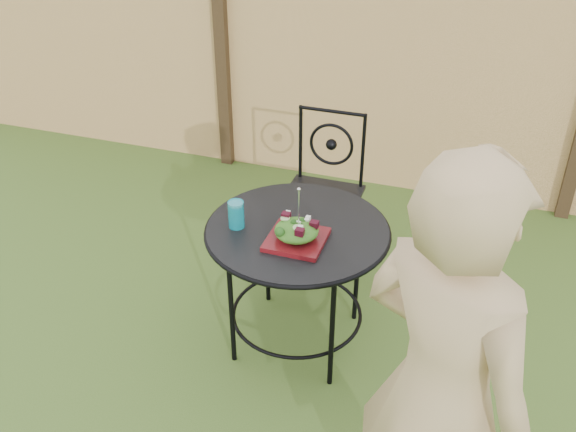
# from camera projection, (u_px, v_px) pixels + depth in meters

# --- Properties ---
(ground) EXTENTS (60.00, 60.00, 0.00)m
(ground) POSITION_uv_depth(u_px,v_px,m) (297.00, 385.00, 3.25)
(ground) COLOR #324D18
(ground) RESTS_ON ground
(fence) EXTENTS (8.00, 0.12, 1.90)m
(fence) POSITION_uv_depth(u_px,v_px,m) (395.00, 66.00, 4.50)
(fence) COLOR #F0B976
(fence) RESTS_ON ground
(patio_table) EXTENTS (0.92, 0.92, 0.72)m
(patio_table) POSITION_uv_depth(u_px,v_px,m) (297.00, 251.00, 3.23)
(patio_table) COLOR black
(patio_table) RESTS_ON ground
(patio_chair) EXTENTS (0.46, 0.46, 0.95)m
(patio_chair) POSITION_uv_depth(u_px,v_px,m) (323.00, 187.00, 3.95)
(patio_chair) COLOR black
(patio_chair) RESTS_ON ground
(diner) EXTENTS (0.77, 0.70, 1.77)m
(diner) POSITION_uv_depth(u_px,v_px,m) (439.00, 397.00, 2.03)
(diner) COLOR tan
(diner) RESTS_ON ground
(salad_plate) EXTENTS (0.27, 0.27, 0.02)m
(salad_plate) POSITION_uv_depth(u_px,v_px,m) (296.00, 240.00, 3.05)
(salad_plate) COLOR #4B0A11
(salad_plate) RESTS_ON patio_table
(salad) EXTENTS (0.21, 0.21, 0.08)m
(salad) POSITION_uv_depth(u_px,v_px,m) (297.00, 230.00, 3.02)
(salad) COLOR #235614
(salad) RESTS_ON salad_plate
(fork) EXTENTS (0.01, 0.01, 0.18)m
(fork) POSITION_uv_depth(u_px,v_px,m) (299.00, 207.00, 2.95)
(fork) COLOR silver
(fork) RESTS_ON salad
(drinking_glass) EXTENTS (0.08, 0.08, 0.14)m
(drinking_glass) POSITION_uv_depth(u_px,v_px,m) (236.00, 214.00, 3.13)
(drinking_glass) COLOR #0C7C8B
(drinking_glass) RESTS_ON patio_table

